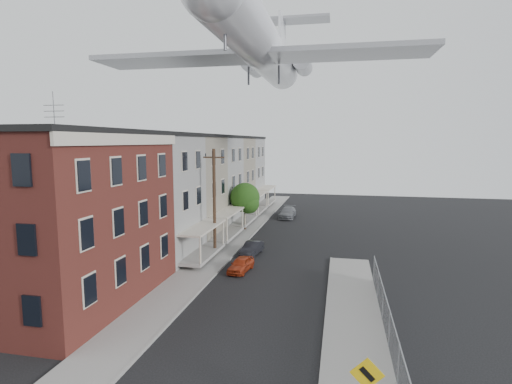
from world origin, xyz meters
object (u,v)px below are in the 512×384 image
utility_pole (214,201)px  airplane (263,48)px  car_near (241,264)px  street_tree (246,199)px  warning_sign (367,384)px  car_mid (252,248)px  car_far (288,213)px

utility_pole → airplane: size_ratio=0.29×
utility_pole → car_near: size_ratio=2.88×
street_tree → car_near: (2.82, -13.47, -2.92)m
warning_sign → utility_pole: 22.25m
warning_sign → utility_pole: bearing=120.5°
utility_pole → car_near: utility_pole is taller
car_mid → car_far: size_ratio=0.73×
street_tree → car_mid: street_tree is taller
warning_sign → utility_pole: size_ratio=0.31×
warning_sign → car_far: 37.90m
car_mid → airplane: airplane is taller
car_mid → airplane: bearing=84.3°
car_near → car_mid: 4.50m
airplane → car_far: bearing=88.7°
utility_pole → airplane: 13.62m
street_tree → car_mid: 9.79m
car_mid → airplane: (0.48, 2.20, 16.91)m
car_near → airplane: size_ratio=0.10×
utility_pole → street_tree: size_ratio=1.73×
street_tree → warning_sign: bearing=-69.4°
car_mid → car_far: (0.82, 17.17, 0.12)m
utility_pole → street_tree: (0.33, 9.92, -1.22)m
car_far → airplane: airplane is taller
car_mid → car_near: bearing=-81.3°
airplane → utility_pole: bearing=-137.6°
utility_pole → car_mid: bearing=17.8°
car_far → airplane: size_ratio=0.15×
car_mid → car_far: 17.19m
car_near → car_far: (0.65, 21.67, 0.13)m
street_tree → car_far: size_ratio=1.13×
warning_sign → airplane: airplane is taller
utility_pole → car_far: 18.95m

